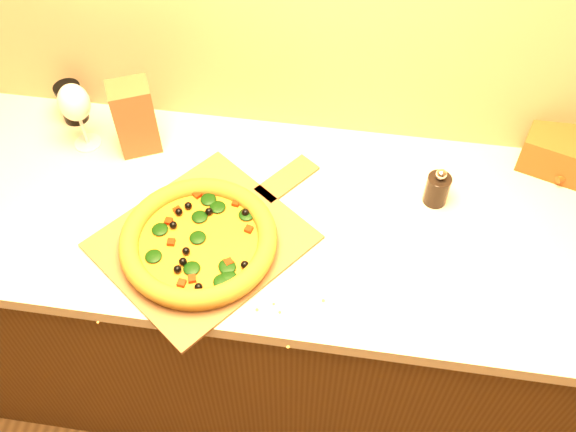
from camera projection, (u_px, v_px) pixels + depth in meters
The scene contains 8 objects.
cabinet at pixel (284, 309), 1.97m from camera, with size 2.80×0.65×0.86m, color #492B0F.
countertop at pixel (284, 219), 1.62m from camera, with size 2.84×0.68×0.04m, color beige.
pizza_peel at pixel (208, 237), 1.56m from camera, with size 0.58×0.62×0.01m.
pizza at pixel (199, 241), 1.51m from camera, with size 0.37×0.37×0.05m.
pepper_grinder at pixel (437, 189), 1.60m from camera, with size 0.06×0.06×0.11m.
wine_glass at pixel (75, 104), 1.64m from camera, with size 0.08×0.08×0.20m.
paper_bag at pixel (135, 118), 1.67m from camera, with size 0.10×0.08×0.21m, color brown.
dark_jar at pixel (72, 103), 1.77m from camera, with size 0.07×0.07×0.12m.
Camera 1 is at (0.16, 0.44, 2.16)m, focal length 40.00 mm.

